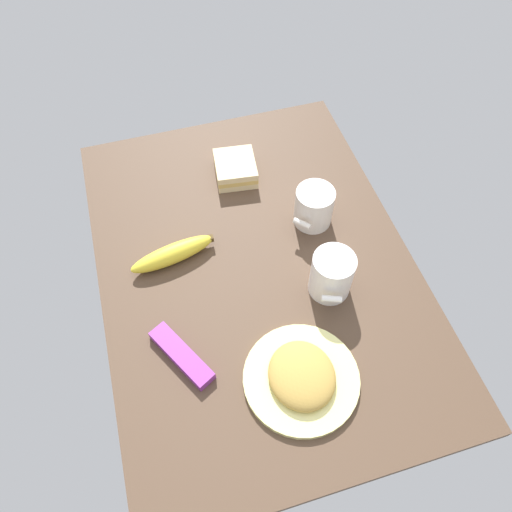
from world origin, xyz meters
The scene contains 7 objects.
tabletop centered at (0.00, 0.00, 1.00)cm, with size 90.00×64.00×2.00cm, color #4C3828.
plate_of_food centered at (26.09, 0.73, 3.48)cm, with size 20.88×20.88×4.24cm.
coffee_mug_black centered at (-7.70, 15.15, 6.62)cm, with size 9.77×9.93×8.96cm.
coffee_mug_milky centered at (9.64, 12.36, 7.19)cm, with size 10.62×8.29×10.10cm.
sandwich_main centered at (-25.45, 2.48, 4.20)cm, with size 11.25×10.36×4.40cm.
banana centered at (-5.97, -16.12, 4.05)cm, with size 7.49×18.51×4.11cm.
snack_bar centered at (15.88, -18.87, 3.00)cm, with size 14.63×3.63×2.00cm, color purple.
Camera 1 is at (53.43, -15.73, 87.51)cm, focal length 34.47 mm.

